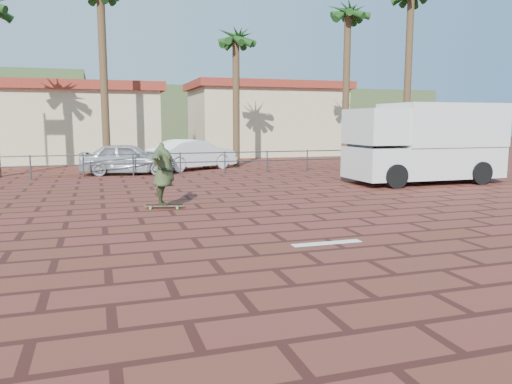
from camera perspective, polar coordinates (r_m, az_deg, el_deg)
ground at (r=10.50m, az=1.80°, el=-4.65°), size 120.00×120.00×0.00m
paint_stripe at (r=9.68m, az=8.11°, el=-5.80°), size 1.40×0.22×0.01m
guardrail at (r=21.98m, az=-8.65°, el=3.69°), size 24.06×0.06×1.00m
palm_center at (r=26.40m, az=-2.32°, el=16.85°), size 2.40×2.40×7.75m
palm_right at (r=27.23m, az=10.46°, el=19.06°), size 2.40×2.40×9.05m
building_west at (r=31.76m, az=-22.48°, el=7.37°), size 12.60×7.60×4.50m
building_east at (r=35.54m, az=1.13°, el=8.39°), size 10.60×6.60×5.00m
hill_front at (r=59.76m, az=-14.49°, el=8.42°), size 70.00×18.00×6.00m
longboard at (r=13.56m, az=-10.45°, el=-1.53°), size 1.06×0.49×0.10m
skateboarder at (r=13.45m, az=-10.54°, el=2.07°), size 1.04×2.14×1.68m
campervan at (r=20.00m, az=18.77°, el=5.49°), size 5.76×2.54×2.98m
car_silver at (r=22.75m, az=-14.42°, el=3.72°), size 4.35×2.42×1.40m
car_white at (r=24.47m, az=-7.24°, el=4.28°), size 4.68×3.42×1.47m
street_sign at (r=24.98m, az=20.61°, el=6.20°), size 0.49×0.20×2.48m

